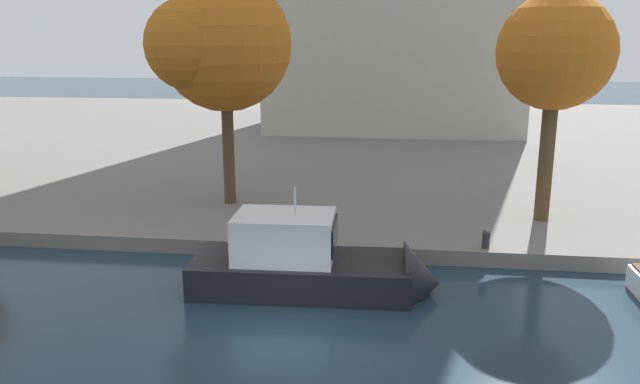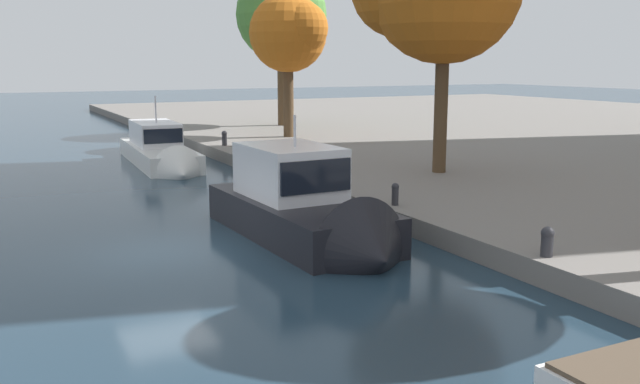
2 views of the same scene
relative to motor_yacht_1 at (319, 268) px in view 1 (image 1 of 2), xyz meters
name	(u,v)px [view 1 (image 1 of 2)]	position (x,y,z in m)	size (l,w,h in m)	color
ground_plane	(278,345)	(-0.62, -4.09, -0.80)	(220.00, 220.00, 0.00)	#1E3342
dock_promenade	(360,140)	(-0.62, 30.42, -0.49)	(120.00, 55.00, 0.62)	slate
motor_yacht_1	(319,268)	(0.00, 0.00, 0.00)	(8.49, 3.20, 4.62)	black
mooring_bollard_0	(486,239)	(6.00, 3.40, 0.21)	(0.32, 0.32, 0.73)	#2D2D33
mooring_bollard_1	(314,231)	(-0.62, 3.43, 0.21)	(0.25, 0.25, 0.73)	#2D2D33
tree_0	(556,53)	(8.98, 7.91, 7.02)	(4.88, 4.97, 9.70)	#4C3823
tree_2	(215,43)	(-5.85, 8.35, 7.38)	(6.33, 6.44, 10.62)	#4C3823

